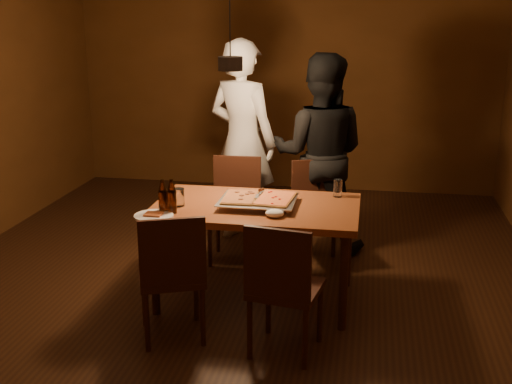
% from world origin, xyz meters
% --- Properties ---
extents(room_shell, '(6.00, 6.00, 6.00)m').
position_xyz_m(room_shell, '(0.00, 0.00, 1.40)').
color(room_shell, '#321B0D').
rests_on(room_shell, ground).
extents(dining_table, '(1.50, 0.90, 0.75)m').
position_xyz_m(dining_table, '(0.23, -0.22, 0.68)').
color(dining_table, '#974D26').
rests_on(dining_table, floor).
extents(chair_far_left, '(0.44, 0.44, 0.49)m').
position_xyz_m(chair_far_left, '(-0.10, 0.60, 0.54)').
color(chair_far_left, '#38190F').
rests_on(chair_far_left, floor).
extents(chair_far_right, '(0.55, 0.55, 0.49)m').
position_xyz_m(chair_far_right, '(0.62, 0.60, 0.54)').
color(chair_far_right, '#38190F').
rests_on(chair_far_right, floor).
extents(chair_near_left, '(0.55, 0.55, 0.49)m').
position_xyz_m(chair_near_left, '(-0.19, -0.95, 0.54)').
color(chair_near_left, '#38190F').
rests_on(chair_near_left, floor).
extents(chair_near_right, '(0.48, 0.48, 0.49)m').
position_xyz_m(chair_near_right, '(0.54, -1.02, 0.54)').
color(chair_near_right, '#38190F').
rests_on(chair_near_right, floor).
extents(pizza_tray, '(0.59, 0.50, 0.05)m').
position_xyz_m(pizza_tray, '(0.25, -0.23, 0.77)').
color(pizza_tray, silver).
rests_on(pizza_tray, dining_table).
extents(pizza_meat, '(0.25, 0.38, 0.02)m').
position_xyz_m(pizza_meat, '(0.11, -0.23, 0.81)').
color(pizza_meat, maroon).
rests_on(pizza_meat, pizza_tray).
extents(pizza_cheese, '(0.28, 0.41, 0.02)m').
position_xyz_m(pizza_cheese, '(0.37, -0.22, 0.81)').
color(pizza_cheese, gold).
rests_on(pizza_cheese, pizza_tray).
extents(spatula, '(0.10, 0.24, 0.04)m').
position_xyz_m(spatula, '(0.24, -0.20, 0.81)').
color(spatula, silver).
rests_on(spatula, pizza_tray).
extents(beer_bottle_a, '(0.06, 0.06, 0.24)m').
position_xyz_m(beer_bottle_a, '(-0.38, -0.51, 0.87)').
color(beer_bottle_a, black).
rests_on(beer_bottle_a, dining_table).
extents(beer_bottle_b, '(0.07, 0.07, 0.25)m').
position_xyz_m(beer_bottle_b, '(-0.32, -0.51, 0.87)').
color(beer_bottle_b, black).
rests_on(beer_bottle_b, dining_table).
extents(water_glass_left, '(0.08, 0.08, 0.13)m').
position_xyz_m(water_glass_left, '(-0.32, -0.34, 0.82)').
color(water_glass_left, silver).
rests_on(water_glass_left, dining_table).
extents(water_glass_right, '(0.07, 0.07, 0.14)m').
position_xyz_m(water_glass_right, '(0.81, 0.10, 0.82)').
color(water_glass_right, silver).
rests_on(water_glass_right, dining_table).
extents(plate_slice, '(0.27, 0.27, 0.03)m').
position_xyz_m(plate_slice, '(-0.42, -0.62, 0.76)').
color(plate_slice, white).
rests_on(plate_slice, dining_table).
extents(napkin, '(0.13, 0.10, 0.05)m').
position_xyz_m(napkin, '(0.41, -0.47, 0.78)').
color(napkin, white).
rests_on(napkin, dining_table).
extents(diner_white, '(0.81, 0.68, 1.89)m').
position_xyz_m(diner_white, '(-0.13, 1.08, 0.94)').
color(diner_white, silver).
rests_on(diner_white, floor).
extents(diner_dark, '(0.89, 0.70, 1.78)m').
position_xyz_m(diner_dark, '(0.60, 0.95, 0.89)').
color(diner_dark, black).
rests_on(diner_dark, floor).
extents(pendant_lamp, '(0.18, 0.18, 1.10)m').
position_xyz_m(pendant_lamp, '(0.00, 0.00, 1.76)').
color(pendant_lamp, black).
rests_on(pendant_lamp, ceiling).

